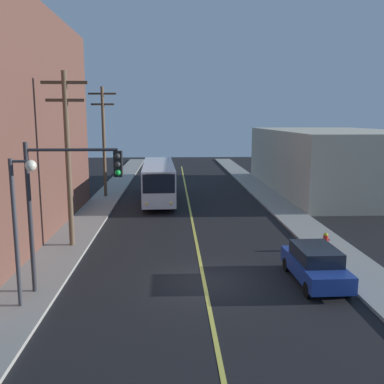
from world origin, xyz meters
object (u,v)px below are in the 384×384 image
(utility_pole_near, at_px, (68,152))
(fire_hydrant, at_px, (326,240))
(parked_car_blue, at_px, (315,264))
(traffic_signal_left_corner, at_px, (68,190))
(utility_pole_mid, at_px, (104,137))
(city_bus, at_px, (159,179))
(street_lamp_left, at_px, (20,211))

(utility_pole_near, distance_m, fire_hydrant, 14.60)
(parked_car_blue, bearing_deg, traffic_signal_left_corner, -176.02)
(utility_pole_near, height_order, traffic_signal_left_corner, utility_pole_near)
(utility_pole_mid, bearing_deg, city_bus, -16.57)
(fire_hydrant, bearing_deg, traffic_signal_left_corner, -157.17)
(parked_car_blue, xyz_separation_m, street_lamp_left, (-11.60, -2.05, 2.90))
(utility_pole_near, bearing_deg, utility_pole_mid, 91.71)
(utility_pole_mid, bearing_deg, street_lamp_left, -88.66)
(street_lamp_left, xyz_separation_m, fire_hydrant, (13.68, 6.50, -3.16))
(utility_pole_near, xyz_separation_m, street_lamp_left, (0.08, -7.73, -1.56))
(parked_car_blue, bearing_deg, utility_pole_mid, 120.36)
(city_bus, distance_m, street_lamp_left, 21.85)
(utility_pole_near, bearing_deg, traffic_signal_left_corner, -76.81)
(city_bus, distance_m, parked_car_blue, 20.66)
(utility_pole_mid, bearing_deg, parked_car_blue, -59.64)
(utility_pole_near, xyz_separation_m, traffic_signal_left_corner, (1.50, -6.39, -0.99))
(parked_car_blue, bearing_deg, fire_hydrant, 65.04)
(city_bus, distance_m, utility_pole_mid, 6.19)
(utility_pole_near, relative_size, traffic_signal_left_corner, 1.55)
(fire_hydrant, bearing_deg, city_bus, 122.35)
(street_lamp_left, bearing_deg, traffic_signal_left_corner, 43.38)
(traffic_signal_left_corner, height_order, street_lamp_left, traffic_signal_left_corner)
(parked_car_blue, xyz_separation_m, utility_pole_near, (-11.69, 5.68, 4.46))
(city_bus, xyz_separation_m, street_lamp_left, (-4.28, -21.34, 1.92))
(utility_pole_mid, distance_m, street_lamp_left, 22.84)
(street_lamp_left, bearing_deg, utility_pole_mid, 91.34)
(city_bus, bearing_deg, utility_pole_mid, 163.43)
(traffic_signal_left_corner, bearing_deg, parked_car_blue, 3.98)
(city_bus, relative_size, parked_car_blue, 2.76)
(city_bus, distance_m, utility_pole_near, 14.71)
(parked_car_blue, distance_m, utility_pole_near, 13.74)
(parked_car_blue, distance_m, street_lamp_left, 12.14)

